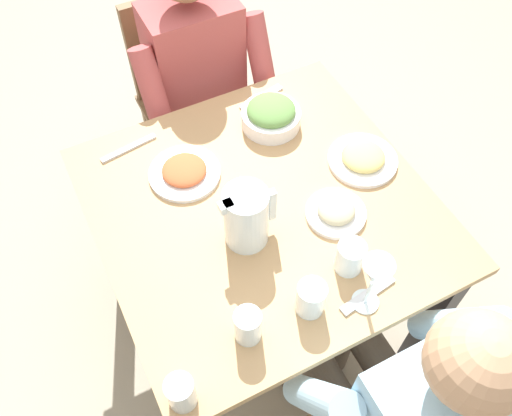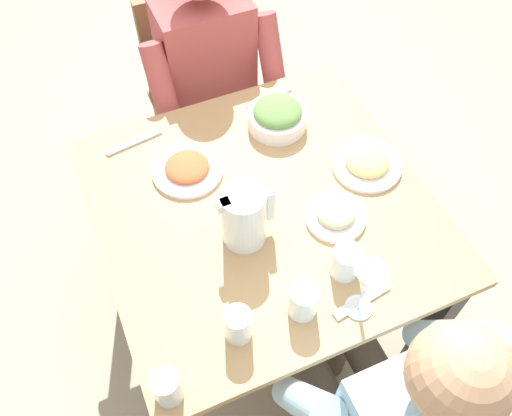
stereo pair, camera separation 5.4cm
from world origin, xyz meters
name	(u,v)px [view 1 (the left image)]	position (x,y,z in m)	size (l,w,h in m)	color
ground_plane	(261,311)	(0.00, 0.00, 0.00)	(8.00, 8.00, 0.00)	#9E937F
dining_table	(262,227)	(0.00, 0.00, 0.61)	(0.94, 0.94, 0.73)	tan
chair_far	(189,90)	(0.08, 0.80, 0.49)	(0.40, 0.40, 0.86)	brown
diner_near	(395,390)	(0.07, -0.59, 0.63)	(0.48, 0.53, 1.16)	#9EC6E0
diner_far	(207,94)	(0.08, 0.59, 0.63)	(0.48, 0.53, 1.16)	#B24C4C
water_pitcher	(246,217)	(-0.09, -0.08, 0.82)	(0.16, 0.12, 0.19)	silver
salad_bowl	(271,115)	(0.17, 0.27, 0.77)	(0.19, 0.19, 0.09)	white
plate_beans	(336,211)	(0.17, -0.12, 0.74)	(0.17, 0.17, 0.05)	white
plate_rice_curry	(184,172)	(-0.16, 0.20, 0.74)	(0.21, 0.21, 0.04)	white
plate_fries	(363,158)	(0.35, 0.01, 0.74)	(0.21, 0.21, 0.05)	white
water_glass_far_left	(248,326)	(-0.21, -0.33, 0.78)	(0.07, 0.07, 0.11)	silver
water_glass_center	(350,257)	(0.11, -0.28, 0.77)	(0.08, 0.08, 0.10)	silver
water_glass_near_left	(181,393)	(-0.41, -0.41, 0.78)	(0.07, 0.07, 0.10)	silver
water_glass_by_pitcher	(311,298)	(-0.04, -0.34, 0.78)	(0.07, 0.07, 0.10)	silver
wine_glass	(375,276)	(0.09, -0.39, 0.87)	(0.08, 0.08, 0.20)	silver
fork_near	(261,98)	(0.20, 0.39, 0.73)	(0.17, 0.03, 0.01)	silver
knife_near	(129,148)	(-0.27, 0.38, 0.73)	(0.18, 0.02, 0.01)	silver
fork_far	(368,295)	(0.11, -0.38, 0.73)	(0.17, 0.03, 0.01)	silver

